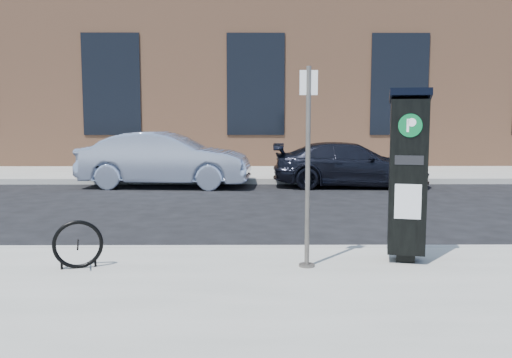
{
  "coord_description": "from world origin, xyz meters",
  "views": [
    {
      "loc": [
        -0.11,
        -7.02,
        1.83
      ],
      "look_at": [
        -0.06,
        0.5,
        0.99
      ],
      "focal_mm": 38.0,
      "sensor_mm": 36.0,
      "label": 1
    }
  ],
  "objects_px": {
    "bike_rack": "(78,245)",
    "car_silver": "(166,160)",
    "car_dark": "(350,165)",
    "parking_kiosk": "(408,174)",
    "sign_pole": "(308,169)"
  },
  "relations": [
    {
      "from": "parking_kiosk",
      "to": "bike_rack",
      "type": "height_order",
      "value": "parking_kiosk"
    },
    {
      "from": "parking_kiosk",
      "to": "car_dark",
      "type": "bearing_deg",
      "value": 97.55
    },
    {
      "from": "parking_kiosk",
      "to": "car_silver",
      "type": "distance_m",
      "value": 9.15
    },
    {
      "from": "parking_kiosk",
      "to": "car_silver",
      "type": "xyz_separation_m",
      "value": [
        -4.14,
        8.15,
        -0.45
      ]
    },
    {
      "from": "parking_kiosk",
      "to": "bike_rack",
      "type": "bearing_deg",
      "value": -162.42
    },
    {
      "from": "bike_rack",
      "to": "car_silver",
      "type": "xyz_separation_m",
      "value": [
        -0.36,
        8.44,
        0.32
      ]
    },
    {
      "from": "parking_kiosk",
      "to": "bike_rack",
      "type": "distance_m",
      "value": 3.87
    },
    {
      "from": "bike_rack",
      "to": "car_silver",
      "type": "distance_m",
      "value": 8.46
    },
    {
      "from": "parking_kiosk",
      "to": "car_dark",
      "type": "relative_size",
      "value": 0.49
    },
    {
      "from": "car_silver",
      "to": "car_dark",
      "type": "height_order",
      "value": "car_silver"
    },
    {
      "from": "sign_pole",
      "to": "car_silver",
      "type": "bearing_deg",
      "value": 109.02
    },
    {
      "from": "parking_kiosk",
      "to": "sign_pole",
      "type": "height_order",
      "value": "sign_pole"
    },
    {
      "from": "bike_rack",
      "to": "parking_kiosk",
      "type": "bearing_deg",
      "value": -12.58
    },
    {
      "from": "parking_kiosk",
      "to": "car_dark",
      "type": "height_order",
      "value": "parking_kiosk"
    },
    {
      "from": "bike_rack",
      "to": "car_dark",
      "type": "distance_m",
      "value": 9.61
    }
  ]
}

